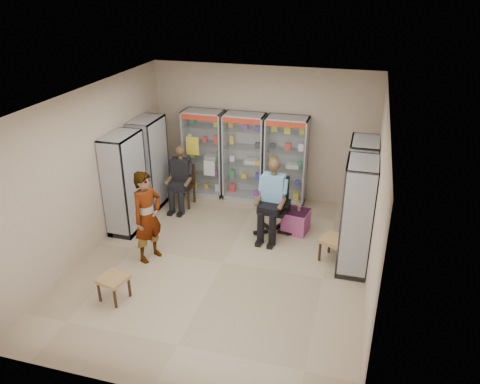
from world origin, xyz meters
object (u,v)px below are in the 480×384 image
(cabinet_back_left, at_px, (204,153))
(cabinet_back_mid, at_px, (244,157))
(cabinet_right_far, at_px, (360,191))
(pink_trunk, at_px, (296,221))
(cabinet_left_far, at_px, (149,164))
(office_chair, at_px, (274,206))
(standing_man, at_px, (147,217))
(woven_stool_a, at_px, (334,249))
(seated_shopkeeper, at_px, (273,200))
(woven_stool_b, at_px, (114,288))
(cabinet_right_near, at_px, (357,217))
(cabinet_back_right, at_px, (286,161))
(wooden_chair, at_px, (183,186))
(cabinet_left_near, at_px, (125,184))

(cabinet_back_left, distance_m, cabinet_back_mid, 0.95)
(cabinet_right_far, relative_size, pink_trunk, 4.15)
(cabinet_left_far, distance_m, pink_trunk, 3.40)
(office_chair, relative_size, standing_man, 0.69)
(cabinet_back_mid, relative_size, woven_stool_a, 4.48)
(seated_shopkeeper, height_order, woven_stool_b, seated_shopkeeper)
(cabinet_right_near, distance_m, seated_shopkeeper, 1.79)
(seated_shopkeeper, xyz_separation_m, woven_stool_a, (1.26, -0.63, -0.52))
(cabinet_back_mid, xyz_separation_m, cabinet_back_right, (0.95, 0.00, 0.00))
(standing_man, bearing_deg, cabinet_right_far, -41.37)
(cabinet_right_far, bearing_deg, standing_man, 116.76)
(cabinet_back_left, xyz_separation_m, seated_shopkeeper, (1.93, -1.47, -0.25))
(cabinet_back_mid, height_order, seated_shopkeeper, cabinet_back_mid)
(seated_shopkeeper, bearing_deg, cabinet_right_far, 16.77)
(cabinet_right_near, distance_m, woven_stool_b, 4.16)
(cabinet_back_right, relative_size, wooden_chair, 2.13)
(office_chair, distance_m, pink_trunk, 0.58)
(standing_man, bearing_deg, cabinet_left_near, 67.05)
(wooden_chair, height_order, standing_man, standing_man)
(cabinet_left_far, height_order, cabinet_left_near, same)
(cabinet_right_far, xyz_separation_m, woven_stool_a, (-0.33, -0.97, -0.78))
(cabinet_back_right, bearing_deg, standing_man, -123.41)
(cabinet_right_far, xyz_separation_m, cabinet_right_near, (0.00, -1.10, 0.00))
(cabinet_right_near, relative_size, cabinet_left_far, 1.00)
(woven_stool_b, bearing_deg, cabinet_back_mid, 76.42)
(pink_trunk, bearing_deg, office_chair, -158.67)
(cabinet_back_mid, distance_m, standing_man, 3.09)
(cabinet_back_mid, height_order, standing_man, cabinet_back_mid)
(cabinet_right_far, height_order, office_chair, cabinet_right_far)
(woven_stool_b, relative_size, standing_man, 0.24)
(cabinet_back_left, relative_size, cabinet_back_mid, 1.00)
(cabinet_back_left, distance_m, cabinet_back_right, 1.90)
(wooden_chair, distance_m, woven_stool_a, 3.71)
(office_chair, bearing_deg, cabinet_left_far, 175.06)
(wooden_chair, xyz_separation_m, standing_man, (0.22, -2.19, 0.38))
(cabinet_left_far, height_order, standing_man, cabinet_left_far)
(standing_man, bearing_deg, cabinet_left_far, 46.17)
(cabinet_left_far, xyz_separation_m, cabinet_left_near, (0.00, -1.10, 0.00))
(pink_trunk, bearing_deg, cabinet_right_far, 5.92)
(cabinet_right_far, distance_m, cabinet_left_near, 4.55)
(cabinet_right_near, bearing_deg, cabinet_left_far, 73.75)
(cabinet_right_far, relative_size, woven_stool_a, 4.48)
(wooden_chair, bearing_deg, cabinet_left_near, -117.61)
(cabinet_right_far, relative_size, standing_man, 1.18)
(office_chair, xyz_separation_m, seated_shopkeeper, (0.00, -0.05, 0.16))
(cabinet_back_right, bearing_deg, cabinet_right_near, -53.84)
(cabinet_right_far, height_order, wooden_chair, cabinet_right_far)
(cabinet_right_near, bearing_deg, cabinet_right_far, 0.00)
(cabinet_left_near, height_order, pink_trunk, cabinet_left_near)
(wooden_chair, relative_size, woven_stool_b, 2.28)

